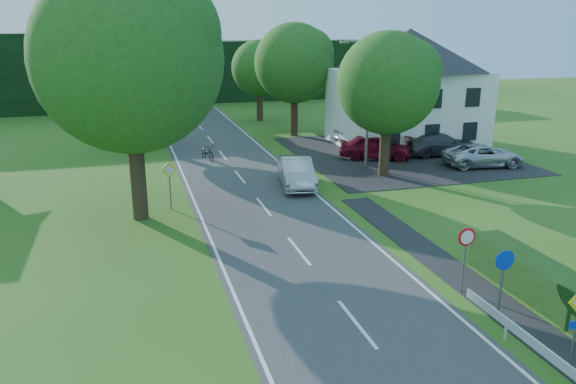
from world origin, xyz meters
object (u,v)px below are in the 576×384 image
object	(u,v)px
moving_car	(296,172)
parked_car_silver_b	(484,155)
parked_car_red	(375,147)
streetlight	(366,98)
motorcycle	(208,152)
parked_car_grey	(440,144)
parasol	(405,151)
parked_car_silver_a	(367,133)

from	to	relation	value
moving_car	parked_car_silver_b	distance (m)	13.04
moving_car	parked_car_red	bearing A→B (deg)	44.36
streetlight	motorcycle	bearing A→B (deg)	151.43
motorcycle	streetlight	bearing A→B (deg)	-43.36
parked_car_red	parked_car_grey	distance (m)	4.85
moving_car	parked_car_red	size ratio (longest dim) A/B	1.01
streetlight	parked_car_red	bearing A→B (deg)	50.59
parked_car_grey	parasol	size ratio (longest dim) A/B	2.33
parked_car_silver_a	parked_car_grey	distance (m)	6.02
moving_car	motorcycle	world-z (taller)	moving_car
motorcycle	parked_car_silver_a	bearing A→B (deg)	-5.94
parked_car_silver_b	parasol	bearing A→B (deg)	84.55
streetlight	motorcycle	size ratio (longest dim) A/B	4.11
streetlight	parked_car_grey	size ratio (longest dim) A/B	1.48
parked_car_red	parked_car_silver_b	bearing A→B (deg)	-100.55
parked_car_grey	parked_car_silver_b	world-z (taller)	parked_car_grey
parked_car_grey	moving_car	bearing A→B (deg)	113.76
parked_car_red	parked_car_silver_b	xyz separation A→B (m)	(5.83, -3.90, -0.12)
motorcycle	parked_car_silver_b	size ratio (longest dim) A/B	0.38
streetlight	parked_car_red	size ratio (longest dim) A/B	1.64
streetlight	parked_car_grey	world-z (taller)	streetlight
streetlight	motorcycle	distance (m)	11.25
streetlight	parked_car_red	distance (m)	4.58
moving_car	motorcycle	distance (m)	8.78
motorcycle	parked_car_red	distance (m)	11.43
motorcycle	parasol	bearing A→B (deg)	-39.81
parked_car_red	parked_car_silver_a	distance (m)	5.03
motorcycle	parked_car_silver_b	distance (m)	18.19
moving_car	parked_car_grey	size ratio (longest dim) A/B	0.91
streetlight	parasol	distance (m)	4.30
parked_car_silver_a	parked_car_silver_b	xyz separation A→B (m)	(4.34, -8.71, -0.10)
parasol	streetlight	bearing A→B (deg)	169.19
parked_car_red	parasol	distance (m)	2.82
parked_car_grey	parasol	bearing A→B (deg)	123.72
streetlight	parasol	world-z (taller)	streetlight
parasol	motorcycle	bearing A→B (deg)	154.98
streetlight	parked_car_red	world-z (taller)	streetlight
motorcycle	parked_car_grey	distance (m)	16.20
parked_car_silver_a	parasol	bearing A→B (deg)	169.50
parked_car_silver_b	parasol	size ratio (longest dim) A/B	2.20
parked_car_grey	motorcycle	bearing A→B (deg)	81.07
streetlight	moving_car	distance (m)	7.05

